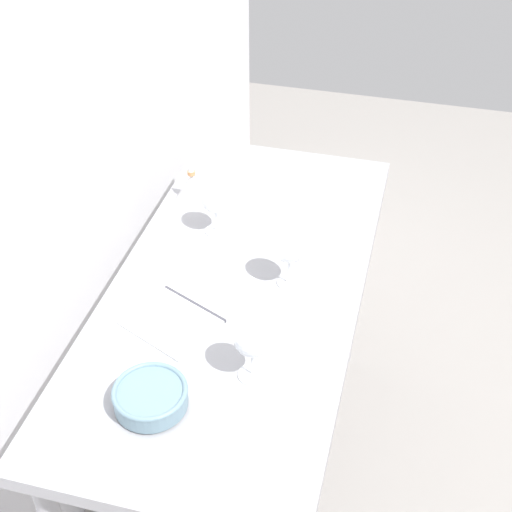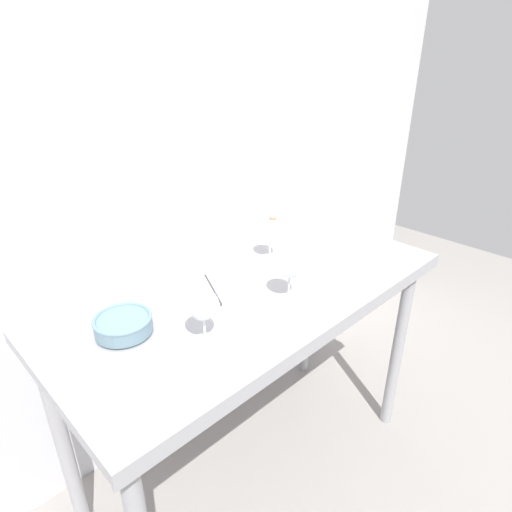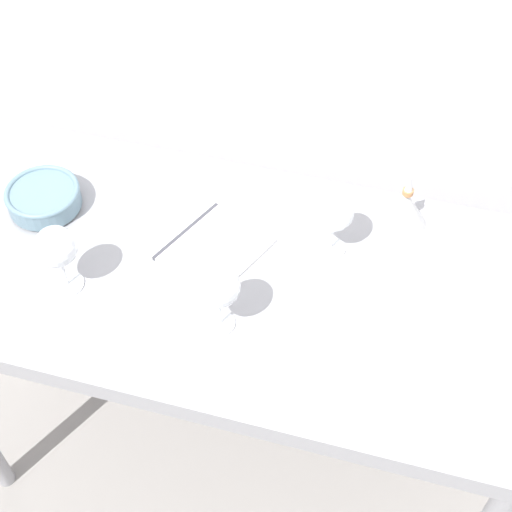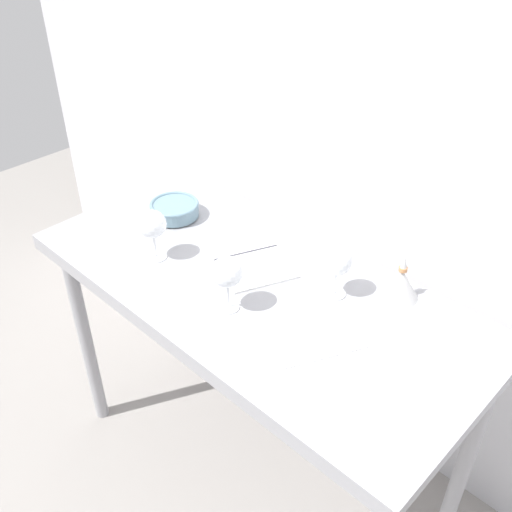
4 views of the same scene
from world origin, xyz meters
name	(u,v)px [view 2 (image 2 of 4)]	position (x,y,z in m)	size (l,w,h in m)	color
ground_plane	(254,466)	(0.00, 0.00, 0.00)	(6.00, 6.00, 0.00)	gray
back_wall	(163,148)	(0.00, 0.49, 1.30)	(3.80, 0.04, 2.60)	silver
steel_counter	(255,313)	(0.00, -0.01, 0.79)	(1.40, 0.65, 0.90)	#99999E
wine_glass_near_center	(290,266)	(0.03, -0.14, 1.02)	(0.09, 0.09, 0.17)	white
wine_glass_near_left	(203,306)	(-0.31, -0.13, 1.02)	(0.09, 0.09, 0.16)	white
wine_glass_far_right	(270,232)	(0.20, 0.12, 1.01)	(0.08, 0.08, 0.16)	white
open_notebook	(213,289)	(-0.12, 0.08, 0.90)	(0.40, 0.33, 0.01)	white
tasting_sheet_upper	(314,267)	(0.26, -0.05, 0.90)	(0.19, 0.23, 0.00)	white
tasting_bowl	(123,324)	(-0.45, 0.07, 0.93)	(0.17, 0.17, 0.06)	#DBCC66
decanter_funnel	(273,229)	(0.34, 0.23, 0.95)	(0.11, 0.11, 0.14)	silver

